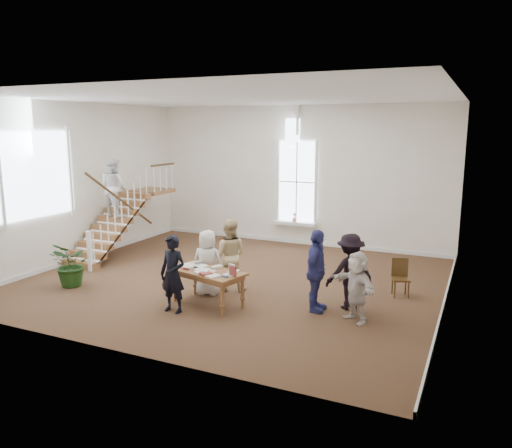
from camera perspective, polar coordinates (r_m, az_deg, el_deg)
The scene contains 12 objects.
ground at distance 12.73m, azimuth -2.42°, elevation -6.38°, with size 10.00×10.00×0.00m, color #3E2818.
room_shell at distance 16.53m, azimuth 4.53°, elevation -0.90°, with size 10.49×10.00×10.00m.
staircase at distance 15.37m, azimuth -15.73°, elevation 2.43°, with size 1.10×4.10×2.92m.
library_table at distance 10.85m, azimuth -5.64°, elevation -5.69°, with size 1.80×1.21×0.84m.
police_officer at distance 10.52m, azimuth -9.49°, elevation -5.66°, with size 0.59×0.39×1.63m, color black.
elderly_woman at distance 11.50m, azimuth -5.56°, elevation -4.41°, with size 0.74×0.48×1.52m, color silver.
person_yellow at distance 11.75m, azimuth -3.07°, elevation -3.55°, with size 0.83×0.65×1.70m, color #D9BD87.
woman_cluster_a at distance 10.47m, azimuth 6.89°, elevation -5.35°, with size 1.02×0.43×1.74m, color navy.
woman_cluster_b at distance 10.74m, azimuth 10.68°, elevation -5.36°, with size 1.05×0.60×1.63m, color black.
woman_cluster_c at distance 10.10m, azimuth 11.41°, elevation -7.04°, with size 1.32×0.42×1.43m, color silver.
floor_plant at distance 12.86m, azimuth -20.28°, elevation -4.35°, with size 0.99×0.86×1.10m, color #193912.
side_chair at distance 11.93m, azimuth 16.16°, elevation -5.64°, with size 0.48×0.48×0.87m.
Camera 1 is at (5.57, -10.80, 3.81)m, focal length 35.00 mm.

